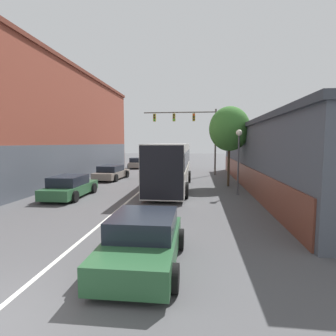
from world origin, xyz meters
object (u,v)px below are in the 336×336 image
Objects in this scene: hatchback_foreground at (143,241)px; parked_car_left_far at (136,163)px; parked_car_left_mid at (70,187)px; street_lamp at (239,152)px; bus at (171,164)px; street_tree_near at (229,129)px; parked_car_left_near at (112,173)px; traffic_signal_gantry at (192,126)px.

parked_car_left_far reaches higher than hatchback_foreground.
street_lamp is at bearing -80.42° from parked_car_left_mid.
street_lamp is (10.74, -17.00, 2.14)m from parked_car_left_far.
street_lamp reaches higher than parked_car_left_far.
bus is 1.71× the size of street_tree_near.
parked_car_left_mid is at bearing 173.93° from parked_car_left_far.
parked_car_left_far is (-0.26, 10.95, 0.03)m from parked_car_left_near.
bus reaches higher than parked_car_left_mid.
parked_car_left_near is 1.04× the size of parked_car_left_mid.
parked_car_left_far reaches higher than parked_car_left_near.
street_tree_near reaches higher than parked_car_left_mid.
parked_car_left_far is (-6.67, 27.32, 0.00)m from hatchback_foreground.
hatchback_foreground is 11.30m from street_lamp.
parked_car_left_far is 10.78m from traffic_signal_gantry.
street_tree_near is (10.27, -2.59, 3.79)m from parked_car_left_near.
parked_car_left_mid is at bearing -175.58° from parked_car_left_near.
street_tree_near is (10.53, -13.54, 3.76)m from parked_car_left_far.
traffic_signal_gantry is at bearing -8.83° from bus.
parked_car_left_mid is (-6.35, 8.36, -0.01)m from hatchback_foreground.
traffic_signal_gantry is (7.23, 4.57, 4.44)m from parked_car_left_near.
hatchback_foreground is at bearing -111.52° from street_lamp.
hatchback_foreground reaches higher than parked_car_left_mid.
parked_car_left_near is 8.02m from parked_car_left_mid.
parked_car_left_mid is 0.75× the size of street_tree_near.
parked_car_left_far is 0.52× the size of traffic_signal_gantry.
traffic_signal_gantry is at bearing -53.72° from parked_car_left_near.
hatchback_foreground is at bearing -143.86° from parked_car_left_mid.
bus is 2.50× the size of street_lamp.
street_tree_near is (-0.21, 3.46, 1.62)m from street_lamp.
hatchback_foreground is 0.85× the size of parked_car_left_mid.
parked_car_left_near is at bearing 20.87° from hatchback_foreground.
bus reaches higher than parked_car_left_near.
parked_car_left_mid reaches higher than parked_car_left_near.
traffic_signal_gantry reaches higher than parked_car_left_mid.
traffic_signal_gantry is (7.17, 12.59, 4.42)m from parked_car_left_mid.
bus is at bearing 158.77° from street_lamp.
traffic_signal_gantry reaches higher than street_tree_near.
parked_car_left_far is 17.56m from street_tree_near.
street_lamp is at bearing -73.02° from traffic_signal_gantry.
bus is 7.06m from parked_car_left_mid.
hatchback_foreground is (0.48, -12.09, -1.19)m from bus.
traffic_signal_gantry is at bearing -2.75° from hatchback_foreground.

